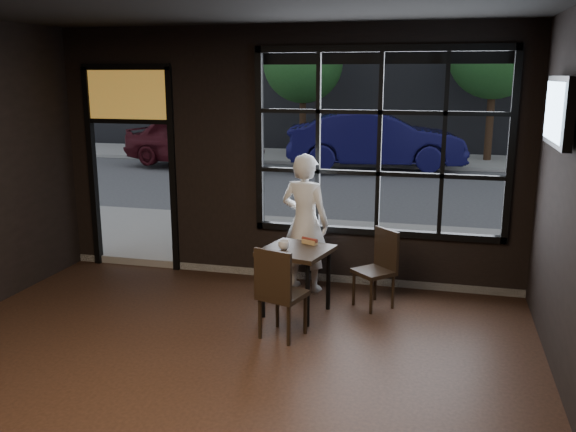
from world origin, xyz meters
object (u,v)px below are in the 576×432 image
(cafe_table, at_px, (296,281))
(chair_near, at_px, (283,292))
(man, at_px, (305,223))
(navy_car, at_px, (375,140))

(cafe_table, bearing_deg, chair_near, -75.56)
(cafe_table, distance_m, man, 0.93)
(man, relative_size, navy_car, 0.36)
(chair_near, relative_size, navy_car, 0.20)
(chair_near, bearing_deg, cafe_table, -72.32)
(cafe_table, xyz_separation_m, navy_car, (-0.30, 10.37, 0.50))
(chair_near, bearing_deg, navy_car, -71.98)
(cafe_table, height_order, navy_car, navy_car)
(chair_near, distance_m, man, 1.48)
(cafe_table, distance_m, chair_near, 0.64)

